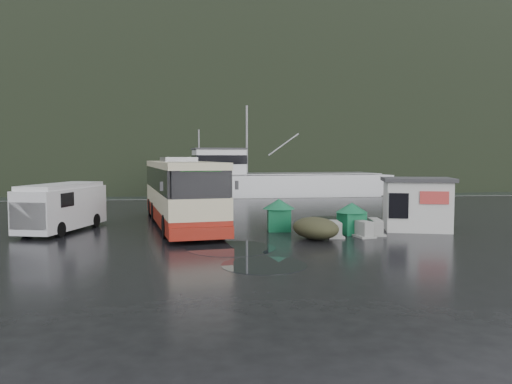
{
  "coord_description": "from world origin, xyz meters",
  "views": [
    {
      "loc": [
        -2.13,
        -24.15,
        3.7
      ],
      "look_at": [
        1.82,
        4.14,
        1.7
      ],
      "focal_mm": 35.0,
      "sensor_mm": 36.0,
      "label": 1
    }
  ],
  "objects": [
    {
      "name": "puddles",
      "position": [
        2.24,
        -2.02,
        0.01
      ],
      "size": [
        10.4,
        15.08,
        0.01
      ],
      "color": "black",
      "rests_on": "ground"
    },
    {
      "name": "fishing_trawler",
      "position": [
        7.26,
        28.69,
        0.0
      ],
      "size": [
        26.8,
        8.15,
        10.55
      ],
      "primitive_type": null,
      "rotation": [
        0.0,
        0.0,
        0.09
      ],
      "color": "silver",
      "rests_on": "ground"
    },
    {
      "name": "quay_edge",
      "position": [
        0.0,
        20.0,
        0.0
      ],
      "size": [
        160.0,
        0.6,
        1.5
      ],
      "primitive_type": "cube",
      "color": "#999993",
      "rests_on": "ground"
    },
    {
      "name": "jersey_barrier_c",
      "position": [
        6.8,
        -1.5,
        0.0
      ],
      "size": [
        0.96,
        1.58,
        0.74
      ],
      "primitive_type": null,
      "rotation": [
        0.0,
        0.0,
        -0.15
      ],
      "color": "#999993",
      "rests_on": "ground"
    },
    {
      "name": "headland",
      "position": [
        10.0,
        250.0,
        0.0
      ],
      "size": [
        780.0,
        540.0,
        570.0
      ],
      "primitive_type": "ellipsoid",
      "color": "black",
      "rests_on": "ground"
    },
    {
      "name": "jersey_barrier_b",
      "position": [
        4.68,
        -1.87,
        0.0
      ],
      "size": [
        0.88,
        1.51,
        0.72
      ],
      "primitive_type": null,
      "rotation": [
        0.0,
        0.0,
        -0.12
      ],
      "color": "#999993",
      "rests_on": "ground"
    },
    {
      "name": "jersey_barrier_a",
      "position": [
        5.95,
        -1.95,
        0.0
      ],
      "size": [
        1.0,
        1.61,
        0.75
      ],
      "primitive_type": null,
      "rotation": [
        0.0,
        0.0,
        0.18
      ],
      "color": "#999993",
      "rests_on": "ground"
    },
    {
      "name": "waste_bin_right",
      "position": [
        5.71,
        -1.21,
        0.0
      ],
      "size": [
        1.3,
        1.3,
        1.53
      ],
      "primitive_type": null,
      "rotation": [
        0.0,
        0.0,
        0.21
      ],
      "color": "#11633A",
      "rests_on": "ground"
    },
    {
      "name": "white_van",
      "position": [
        -8.28,
        1.64,
        0.0
      ],
      "size": [
        3.62,
        6.09,
        2.4
      ],
      "primitive_type": null,
      "rotation": [
        0.0,
        0.0,
        -0.31
      ],
      "color": "silver",
      "rests_on": "ground"
    },
    {
      "name": "harbor_water",
      "position": [
        0.0,
        110.0,
        0.0
      ],
      "size": [
        300.0,
        180.0,
        0.02
      ],
      "primitive_type": "cube",
      "color": "black",
      "rests_on": "ground"
    },
    {
      "name": "dome_tent",
      "position": [
        3.63,
        -2.39,
        0.0
      ],
      "size": [
        2.6,
        3.01,
        0.99
      ],
      "primitive_type": null,
      "rotation": [
        0.0,
        0.0,
        0.37
      ],
      "color": "#353620",
      "rests_on": "ground"
    },
    {
      "name": "ticket_kiosk",
      "position": [
        9.39,
        -0.45,
        0.0
      ],
      "size": [
        4.01,
        3.46,
        2.67
      ],
      "primitive_type": null,
      "rotation": [
        0.0,
        0.0,
        -0.29
      ],
      "color": "silver",
      "rests_on": "ground"
    },
    {
      "name": "coach_bus",
      "position": [
        -2.44,
        3.23,
        0.0
      ],
      "size": [
        5.09,
        13.5,
        3.73
      ],
      "primitive_type": null,
      "rotation": [
        0.0,
        0.0,
        0.14
      ],
      "color": "beige",
      "rests_on": "ground"
    },
    {
      "name": "waste_bin_left",
      "position": [
        2.45,
        0.33,
        0.0
      ],
      "size": [
        1.26,
        1.26,
        1.62
      ],
      "primitive_type": null,
      "rotation": [
        0.0,
        0.0,
        -0.09
      ],
      "color": "#11633A",
      "rests_on": "ground"
    },
    {
      "name": "ground",
      "position": [
        0.0,
        0.0,
        0.0
      ],
      "size": [
        160.0,
        160.0,
        0.0
      ],
      "primitive_type": "plane",
      "color": "black",
      "rests_on": "ground"
    }
  ]
}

